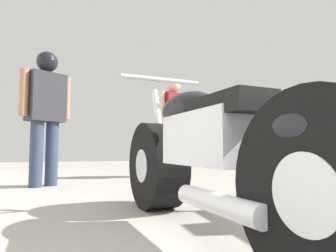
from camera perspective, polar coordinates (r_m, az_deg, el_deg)
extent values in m
plane|color=gray|center=(3.26, -4.67, -12.87)|extent=(15.68, 15.68, 0.00)
cylinder|color=black|center=(2.38, -2.18, -7.73)|extent=(0.36, 0.72, 0.69)
cylinder|color=silver|center=(2.38, -2.18, -7.73)|extent=(0.31, 0.30, 0.26)
cylinder|color=black|center=(1.10, 29.80, -11.13)|extent=(0.36, 0.72, 0.69)
cylinder|color=silver|center=(1.10, 29.80, -11.13)|extent=(0.31, 0.30, 0.26)
cube|color=silver|center=(1.68, 7.66, -2.52)|extent=(0.35, 0.72, 0.30)
ellipsoid|color=black|center=(1.90, 3.89, 3.09)|extent=(0.36, 0.59, 0.24)
cube|color=black|center=(1.53, 11.38, 3.74)|extent=(0.31, 0.54, 0.11)
ellipsoid|color=black|center=(1.13, 27.20, -0.12)|extent=(0.34, 0.51, 0.26)
cylinder|color=silver|center=(2.34, -1.77, 0.09)|extent=(0.09, 0.28, 0.62)
cylinder|color=silver|center=(2.36, -1.36, 9.02)|extent=(0.66, 0.14, 0.04)
cylinder|color=silver|center=(1.35, 9.53, -14.71)|extent=(0.18, 0.60, 0.10)
cylinder|color=#4C4C4C|center=(4.90, 0.28, -5.29)|extent=(0.21, 0.21, 0.81)
cylinder|color=#4C4C4C|center=(5.03, 1.98, -5.26)|extent=(0.21, 0.21, 0.81)
cube|color=maroon|center=(5.01, 1.13, 2.91)|extent=(0.51, 0.41, 0.62)
cylinder|color=beige|center=(4.83, -1.29, 3.49)|extent=(0.15, 0.15, 0.57)
cylinder|color=beige|center=(5.20, 3.38, 2.93)|extent=(0.15, 0.15, 0.57)
sphere|color=beige|center=(5.08, 1.12, 7.87)|extent=(0.22, 0.22, 0.22)
cylinder|color=#2D3851|center=(4.08, -21.83, -5.06)|extent=(0.22, 0.22, 0.82)
cylinder|color=#2D3851|center=(3.99, -24.41, -5.00)|extent=(0.22, 0.22, 0.82)
cube|color=#2D2D33|center=(4.09, -22.80, 5.19)|extent=(0.51, 0.46, 0.63)
cylinder|color=#9E7051|center=(4.23, -19.38, 5.15)|extent=(0.16, 0.16, 0.58)
cylinder|color=#9E7051|center=(3.97, -26.43, 5.96)|extent=(0.16, 0.16, 0.58)
sphere|color=black|center=(4.18, -22.62, 11.30)|extent=(0.23, 0.23, 0.23)
sphere|color=black|center=(4.19, -22.61, 11.52)|extent=(0.27, 0.27, 0.27)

